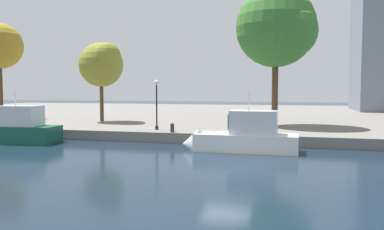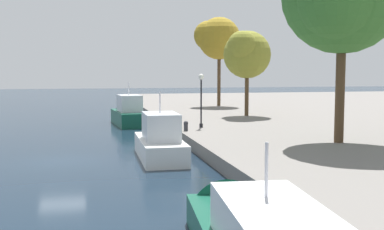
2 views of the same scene
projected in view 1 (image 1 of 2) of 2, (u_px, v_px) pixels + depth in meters
The scene contains 8 objects.
ground_plane at pixel (227, 167), 20.00m from camera, with size 220.00×220.00×0.00m, color #142333.
dock_promenade at pixel (269, 116), 54.05m from camera, with size 120.00×55.00×0.79m, color slate.
motor_yacht_0 at pixel (9, 132), 29.36m from camera, with size 7.87×3.00×4.64m.
motor_yacht_1 at pixel (239, 140), 25.28m from camera, with size 7.62×2.42×4.60m.
mooring_bollard_1 at pixel (172, 127), 29.27m from camera, with size 0.32×0.32×0.72m.
lamp_post at pixel (157, 97), 31.06m from camera, with size 0.43×0.43×4.01m.
tree_0 at pixel (278, 27), 34.25m from camera, with size 7.16×7.13×12.34m.
tree_1 at pixel (102, 64), 38.86m from camera, with size 4.67×4.45×7.96m.
Camera 1 is at (3.25, -19.59, 4.01)m, focal length 36.24 mm.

